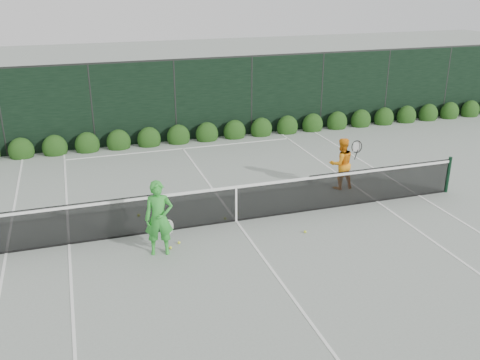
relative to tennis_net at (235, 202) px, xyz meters
name	(u,v)px	position (x,y,z in m)	size (l,w,h in m)	color
ground	(236,221)	(0.02, 0.00, -0.53)	(80.00, 80.00, 0.00)	gray
tennis_net	(235,202)	(0.00, 0.00, 0.00)	(12.90, 0.10, 1.07)	#10301D
player_woman	(159,218)	(-2.11, -1.06, 0.34)	(0.69, 0.52, 1.74)	green
player_man	(341,163)	(3.63, 1.23, 0.24)	(0.87, 0.58, 1.53)	orange
court_lines	(236,221)	(0.02, 0.00, -0.53)	(11.03, 23.83, 0.01)	white
windscreen_fence	(277,209)	(0.02, -2.71, 0.98)	(32.00, 21.07, 3.06)	black
hedge_row	(178,137)	(0.02, 7.15, -0.30)	(31.66, 0.65, 0.94)	#0F350E
tennis_balls	(210,227)	(-0.74, -0.21, -0.50)	(3.81, 2.29, 0.07)	#D9EA34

